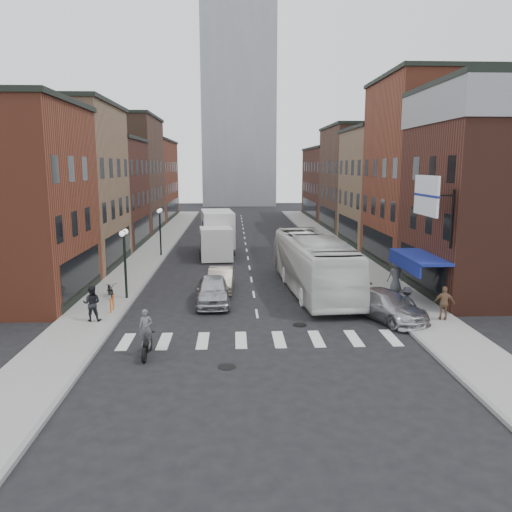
{
  "coord_description": "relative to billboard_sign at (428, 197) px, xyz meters",
  "views": [
    {
      "loc": [
        -1.2,
        -24.25,
        7.68
      ],
      "look_at": [
        0.13,
        4.86,
        2.39
      ],
      "focal_mm": 35.0,
      "sensor_mm": 36.0,
      "label": 1
    }
  ],
  "objects": [
    {
      "name": "distant_tower",
      "position": [
        -8.59,
        77.5,
        18.87
      ],
      "size": [
        14.0,
        14.0,
        50.0
      ],
      "primitive_type": "cube",
      "color": "#9399A0",
      "rests_on": "ground"
    },
    {
      "name": "motorcycle_rider",
      "position": [
        -13.35,
        -5.27,
        -5.2
      ],
      "size": [
        0.57,
        1.95,
        1.99
      ],
      "rotation": [
        0.0,
        0.0,
        0.08
      ],
      "color": "black",
      "rests_on": "ground"
    },
    {
      "name": "bike_rack",
      "position": [
        -16.19,
        0.8,
        -5.58
      ],
      "size": [
        0.08,
        0.68,
        0.8
      ],
      "color": "#D8590C",
      "rests_on": "sidewalk_left"
    },
    {
      "name": "bldg_left_far_a",
      "position": [
        -23.58,
        34.5,
        0.52
      ],
      "size": [
        10.3,
        12.2,
        13.3
      ],
      "color": "#4F3327",
      "rests_on": "ground"
    },
    {
      "name": "crosswalk_stripes",
      "position": [
        -8.59,
        -3.5,
        -6.13
      ],
      "size": [
        12.0,
        2.2,
        0.01
      ],
      "primitive_type": "cube",
      "color": "silver",
      "rests_on": "ground"
    },
    {
      "name": "bldg_left_mid_a",
      "position": [
        -23.58,
        13.5,
        0.02
      ],
      "size": [
        10.3,
        10.2,
        12.3
      ],
      "color": "#9B7455",
      "rests_on": "ground"
    },
    {
      "name": "bldg_left_far_b",
      "position": [
        -23.58,
        48.5,
        -0.48
      ],
      "size": [
        10.3,
        16.2,
        11.3
      ],
      "color": "brown",
      "rests_on": "ground"
    },
    {
      "name": "transit_bus",
      "position": [
        -4.9,
        5.1,
        -4.4
      ],
      "size": [
        3.78,
        12.65,
        3.48
      ],
      "primitive_type": "imported",
      "rotation": [
        0.0,
        0.0,
        0.07
      ],
      "color": "silver",
      "rests_on": "ground"
    },
    {
      "name": "awning_blue",
      "position": [
        0.34,
        2.0,
        -3.5
      ],
      "size": [
        1.8,
        5.0,
        0.78
      ],
      "color": "navy",
      "rests_on": "ground"
    },
    {
      "name": "streetlamp_far",
      "position": [
        -15.99,
        17.5,
        -3.22
      ],
      "size": [
        0.32,
        1.22,
        4.11
      ],
      "color": "black",
      "rests_on": "ground"
    },
    {
      "name": "parked_bicycle",
      "position": [
        -16.96,
        3.75,
        -5.54
      ],
      "size": [
        1.19,
        1.76,
        0.88
      ],
      "primitive_type": "imported",
      "rotation": [
        0.0,
        0.0,
        0.4
      ],
      "color": "black",
      "rests_on": "sidewalk_left"
    },
    {
      "name": "curb_left",
      "position": [
        -15.59,
        21.5,
        -6.13
      ],
      "size": [
        0.2,
        74.0,
        0.16
      ],
      "primitive_type": "cube",
      "color": "gray",
      "rests_on": "ground"
    },
    {
      "name": "bldg_right_mid_b",
      "position": [
        6.41,
        23.5,
        -0.48
      ],
      "size": [
        10.3,
        10.2,
        11.3
      ],
      "color": "#9B7455",
      "rests_on": "ground"
    },
    {
      "name": "sedan_left_far",
      "position": [
        -10.59,
        5.5,
        -5.42
      ],
      "size": [
        1.68,
        4.39,
        1.43
      ],
      "primitive_type": "imported",
      "rotation": [
        0.0,
        0.0,
        -0.04
      ],
      "color": "#A69B87",
      "rests_on": "ground"
    },
    {
      "name": "curb_right",
      "position": [
        -1.59,
        21.5,
        -6.13
      ],
      "size": [
        0.2,
        74.0,
        0.16
      ],
      "primitive_type": "cube",
      "color": "gray",
      "rests_on": "ground"
    },
    {
      "name": "bldg_right_corner",
      "position": [
        6.41,
        4.0,
        0.02
      ],
      "size": [
        10.3,
        9.2,
        12.3
      ],
      "color": "#4B251A",
      "rests_on": "ground"
    },
    {
      "name": "ped_right_c",
      "position": [
        -0.04,
        4.15,
        -4.99
      ],
      "size": [
        1.06,
        0.79,
        1.98
      ],
      "primitive_type": "imported",
      "rotation": [
        0.0,
        0.0,
        3.32
      ],
      "color": "#5B5E63",
      "rests_on": "sidewalk_right"
    },
    {
      "name": "bldg_right_mid_a",
      "position": [
        6.41,
        13.5,
        1.02
      ],
      "size": [
        10.3,
        10.2,
        14.3
      ],
      "color": "brown",
      "rests_on": "ground"
    },
    {
      "name": "bldg_right_far_a",
      "position": [
        6.41,
        34.5,
        0.02
      ],
      "size": [
        10.3,
        12.2,
        12.3
      ],
      "color": "#4F3327",
      "rests_on": "ground"
    },
    {
      "name": "ground",
      "position": [
        -8.59,
        -0.5,
        -6.13
      ],
      "size": [
        160.0,
        160.0,
        0.0
      ],
      "primitive_type": "plane",
      "color": "black",
      "rests_on": "ground"
    },
    {
      "name": "bldg_right_far_b",
      "position": [
        6.41,
        48.5,
        -0.98
      ],
      "size": [
        10.3,
        16.2,
        10.3
      ],
      "color": "#4B251A",
      "rests_on": "ground"
    },
    {
      "name": "ped_left_solo",
      "position": [
        -16.75,
        -0.8,
        -5.1
      ],
      "size": [
        0.87,
        0.51,
        1.77
      ],
      "primitive_type": "imported",
      "rotation": [
        0.0,
        0.0,
        3.16
      ],
      "color": "black",
      "rests_on": "sidewalk_left"
    },
    {
      "name": "streetlamp_near",
      "position": [
        -15.99,
        3.5,
        -3.22
      ],
      "size": [
        0.32,
        1.22,
        4.11
      ],
      "color": "black",
      "rests_on": "ground"
    },
    {
      "name": "ped_right_a",
      "position": [
        -1.19,
        -1.09,
        -5.18
      ],
      "size": [
        1.11,
        0.69,
        1.61
      ],
      "primitive_type": "imported",
      "rotation": [
        0.0,
        0.0,
        2.96
      ],
      "color": "black",
      "rests_on": "sidewalk_right"
    },
    {
      "name": "ped_right_b",
      "position": [
        0.58,
        -1.44,
        -5.13
      ],
      "size": [
        1.09,
        0.75,
        1.7
      ],
      "primitive_type": "imported",
      "rotation": [
        0.0,
        0.0,
        2.86
      ],
      "color": "brown",
      "rests_on": "sidewalk_right"
    },
    {
      "name": "sidewalk_right",
      "position": [
        -0.09,
        21.5,
        -6.06
      ],
      "size": [
        3.0,
        74.0,
        0.15
      ],
      "primitive_type": "cube",
      "color": "gray",
      "rests_on": "ground"
    },
    {
      "name": "billboard_sign",
      "position": [
        0.0,
        0.0,
        0.0
      ],
      "size": [
        1.52,
        3.0,
        3.7
      ],
      "color": "black",
      "rests_on": "ground"
    },
    {
      "name": "bldg_left_mid_b",
      "position": [
        -23.58,
        23.5,
        -0.98
      ],
      "size": [
        10.3,
        10.2,
        10.3
      ],
      "color": "#4B251A",
      "rests_on": "ground"
    },
    {
      "name": "sedan_left_near",
      "position": [
        -10.97,
        2.5,
        -5.34
      ],
      "size": [
        2.04,
        4.73,
        1.59
      ],
      "primitive_type": "imported",
      "rotation": [
        0.0,
        0.0,
        0.04
      ],
      "color": "#AFB0B4",
      "rests_on": "ground"
    },
    {
      "name": "curb_car",
      "position": [
        -2.09,
        -0.71,
        -5.41
      ],
      "size": [
        3.84,
        5.34,
        1.44
      ],
      "primitive_type": "imported",
      "rotation": [
        0.0,
        0.0,
        0.42
      ],
      "color": "#B3B3B7",
      "rests_on": "ground"
    },
    {
      "name": "box_truck",
      "position": [
        -11.2,
        18.25,
        -4.29
      ],
      "size": [
        3.17,
        8.77,
        3.72
      ],
      "rotation": [
        0.0,
        0.0,
        0.1
      ],
      "color": "silver",
      "rests_on": "ground"
    },
    {
      "name": "sidewalk_left",
      "position": [
        -17.09,
        21.5,
        -6.06
      ],
      "size": [
        3.0,
        74.0,
        0.15
      ],
      "primitive_type": "cube",
      "color": "gray",
      "rests_on": "ground"
    }
  ]
}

